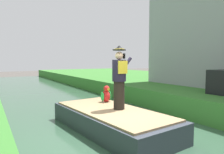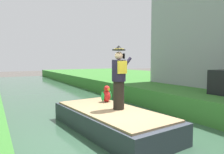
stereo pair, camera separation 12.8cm
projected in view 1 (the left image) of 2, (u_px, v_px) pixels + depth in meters
The scene contains 5 objects.
ground_plane at pixel (122, 140), 5.69m from camera, with size 80.00×80.00×0.00m, color #4C4742.
canal_water at pixel (122, 138), 5.69m from camera, with size 5.46×48.00×0.10m, color #33513D.
boat at pixel (111, 120), 6.16m from camera, with size 2.18×4.35×0.61m.
person_pirate at pixel (119, 78), 6.10m from camera, with size 0.61×0.42×1.85m.
parrot_plush at pixel (106, 95), 7.23m from camera, with size 0.36×0.34×0.57m.
Camera 1 is at (-3.06, -4.63, 2.13)m, focal length 33.93 mm.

